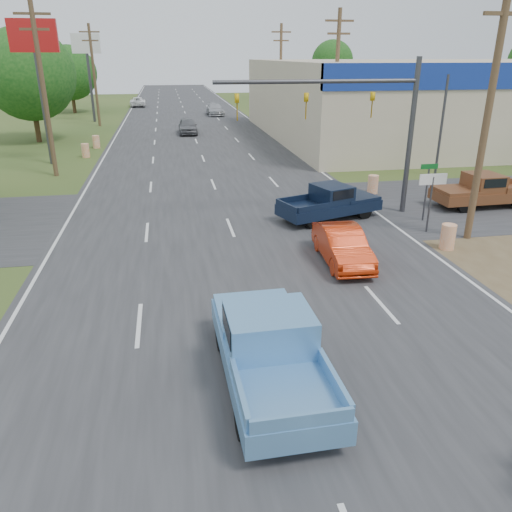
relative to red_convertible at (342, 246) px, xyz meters
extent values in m
cube|color=#2D2D30|center=(-3.50, 28.61, -0.64)|extent=(15.00, 180.00, 0.02)
cube|color=#2D2D30|center=(-3.50, 6.61, -0.64)|extent=(120.00, 10.00, 0.02)
cylinder|color=#4C3823|center=(6.00, 1.61, 4.35)|extent=(0.28, 0.28, 10.00)
cube|color=#4C3823|center=(6.00, 1.61, 7.75)|extent=(1.60, 0.14, 0.14)
cylinder|color=#4C3823|center=(6.00, 19.61, 4.35)|extent=(0.28, 0.28, 10.00)
cube|color=#4C3823|center=(6.00, 19.61, 8.55)|extent=(2.00, 0.14, 0.14)
cube|color=#4C3823|center=(6.00, 19.61, 7.75)|extent=(1.60, 0.14, 0.14)
cylinder|color=#4C3823|center=(6.00, 37.61, 4.35)|extent=(0.28, 0.28, 10.00)
cube|color=#4C3823|center=(6.00, 37.61, 8.55)|extent=(2.00, 0.14, 0.14)
cube|color=#4C3823|center=(6.00, 37.61, 7.75)|extent=(1.60, 0.14, 0.14)
cylinder|color=#4C3823|center=(-13.00, 16.61, 4.35)|extent=(0.28, 0.28, 10.00)
cube|color=#4C3823|center=(-13.00, 16.61, 8.55)|extent=(2.00, 0.14, 0.14)
cube|color=#4C3823|center=(-13.00, 16.61, 7.75)|extent=(1.60, 0.14, 0.14)
cylinder|color=#4C3823|center=(-13.00, 40.61, 4.35)|extent=(0.28, 0.28, 10.00)
cube|color=#4C3823|center=(-13.00, 40.61, 8.55)|extent=(2.00, 0.14, 0.14)
cube|color=#4C3823|center=(-13.00, 40.61, 7.75)|extent=(1.60, 0.14, 0.14)
cylinder|color=#422D19|center=(-17.00, 30.61, 0.97)|extent=(0.44, 0.44, 3.24)
sphere|color=#134314|center=(-17.00, 30.61, 4.93)|extent=(7.56, 7.56, 7.56)
cylinder|color=#422D19|center=(-17.70, 54.61, 0.79)|extent=(0.44, 0.44, 2.88)
sphere|color=#134314|center=(-17.70, 54.61, 4.31)|extent=(6.72, 6.72, 6.72)
cylinder|color=#422D19|center=(26.50, 83.61, 1.06)|extent=(0.44, 0.44, 3.42)
sphere|color=#134314|center=(26.50, 83.61, 5.24)|extent=(7.98, 7.98, 7.98)
cylinder|color=#422D19|center=(-33.50, 83.61, 1.24)|extent=(0.44, 0.44, 3.78)
sphere|color=#134314|center=(-33.50, 83.61, 5.86)|extent=(8.82, 8.82, 8.82)
cylinder|color=orange|center=(4.50, 0.61, -0.15)|extent=(0.56, 0.56, 1.00)
cylinder|color=orange|center=(4.90, 9.11, -0.15)|extent=(0.56, 0.56, 1.00)
cylinder|color=orange|center=(-12.00, 22.61, -0.15)|extent=(0.56, 0.56, 1.00)
cylinder|color=orange|center=(-11.70, 26.61, -0.15)|extent=(0.56, 0.56, 1.00)
cylinder|color=#3F3F44|center=(-14.00, 20.61, 3.85)|extent=(0.30, 0.30, 9.00)
cube|color=#B21414|center=(-14.00, 20.61, 7.55)|extent=(3.00, 0.35, 2.00)
cylinder|color=#3F3F44|center=(-14.00, 44.61, 3.85)|extent=(0.30, 0.30, 9.00)
cube|color=white|center=(-14.00, 44.61, 7.55)|extent=(3.00, 0.35, 2.00)
cylinder|color=#3F3F44|center=(4.70, 2.61, 0.55)|extent=(0.08, 0.08, 2.40)
cube|color=white|center=(4.70, 2.61, 1.65)|extent=(1.20, 0.05, 0.45)
cylinder|color=#3F3F44|center=(5.30, 4.11, 0.55)|extent=(0.08, 0.08, 2.40)
cube|color=#0C591E|center=(5.30, 4.11, 1.85)|extent=(0.80, 0.04, 0.22)
cylinder|color=#3F3F44|center=(5.00, 5.61, 2.85)|extent=(0.24, 0.24, 7.00)
cylinder|color=#3F3F44|center=(0.50, 5.61, 5.35)|extent=(9.00, 0.18, 0.18)
imported|color=gold|center=(3.00, 5.61, 4.90)|extent=(0.18, 0.40, 1.10)
imported|color=gold|center=(0.00, 5.61, 4.90)|extent=(0.18, 0.40, 1.10)
imported|color=gold|center=(-3.00, 5.61, 4.90)|extent=(0.18, 0.40, 1.10)
imported|color=#B42608|center=(0.00, 0.00, 0.00)|extent=(1.55, 4.00, 1.30)
cylinder|color=black|center=(-4.90, -4.99, -0.24)|extent=(0.33, 0.83, 0.83)
cylinder|color=black|center=(-3.16, -4.96, -0.24)|extent=(0.33, 0.83, 0.83)
cylinder|color=black|center=(-4.84, -8.22, -0.24)|extent=(0.33, 0.83, 0.83)
cylinder|color=black|center=(-3.10, -8.19, -0.24)|extent=(0.33, 0.83, 0.83)
cube|color=#5B90C3|center=(-4.00, -6.59, -0.01)|extent=(2.17, 5.42, 0.54)
cube|color=#5B90C3|center=(-4.03, -4.98, 0.33)|extent=(2.00, 2.08, 0.19)
cube|color=#5B90C3|center=(-4.00, -6.49, 0.70)|extent=(1.93, 1.65, 0.88)
cube|color=black|center=(-4.00, -6.49, 0.85)|extent=(1.97, 1.33, 0.47)
cube|color=#5B90C3|center=(-3.95, -9.23, 0.41)|extent=(1.91, 0.12, 0.31)
cylinder|color=black|center=(2.25, 6.31, -0.28)|extent=(0.78, 0.50, 0.73)
cylinder|color=black|center=(2.75, 4.86, -0.28)|extent=(0.78, 0.50, 0.73)
cylinder|color=black|center=(-0.45, 5.38, -0.28)|extent=(0.78, 0.50, 0.73)
cylinder|color=black|center=(0.05, 3.93, -0.28)|extent=(0.78, 0.50, 0.73)
cube|color=black|center=(1.15, 5.12, -0.08)|extent=(5.10, 3.28, 0.48)
cube|color=black|center=(2.50, 5.58, 0.22)|extent=(2.28, 2.23, 0.16)
cube|color=black|center=(1.24, 5.15, 0.54)|extent=(1.90, 2.06, 0.78)
cube|color=black|center=(1.24, 5.15, 0.68)|extent=(1.64, 2.00, 0.41)
cube|color=black|center=(-1.06, 4.36, 0.28)|extent=(0.62, 1.62, 0.27)
cylinder|color=black|center=(7.87, 4.94, -0.27)|extent=(0.77, 0.31, 0.76)
cylinder|color=black|center=(7.82, 6.54, -0.27)|extent=(0.77, 0.31, 0.76)
cylinder|color=black|center=(10.79, 6.64, -0.27)|extent=(0.77, 0.31, 0.76)
cube|color=brown|center=(9.33, 5.79, -0.06)|extent=(5.02, 2.07, 0.50)
cube|color=brown|center=(7.84, 5.74, 0.26)|extent=(1.94, 1.87, 0.17)
cube|color=brown|center=(9.23, 5.78, 0.59)|extent=(1.55, 1.80, 0.81)
cube|color=black|center=(9.23, 5.78, 0.73)|extent=(1.25, 1.83, 0.43)
imported|color=slate|center=(-4.00, 33.17, 0.08)|extent=(1.76, 4.30, 1.46)
imported|color=#ACACB1|center=(0.14, 48.68, 0.05)|extent=(2.09, 4.88, 1.40)
imported|color=white|center=(-9.93, 62.03, 0.01)|extent=(2.34, 4.81, 1.32)
camera|label=1|loc=(-5.97, -16.03, 6.40)|focal=35.00mm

